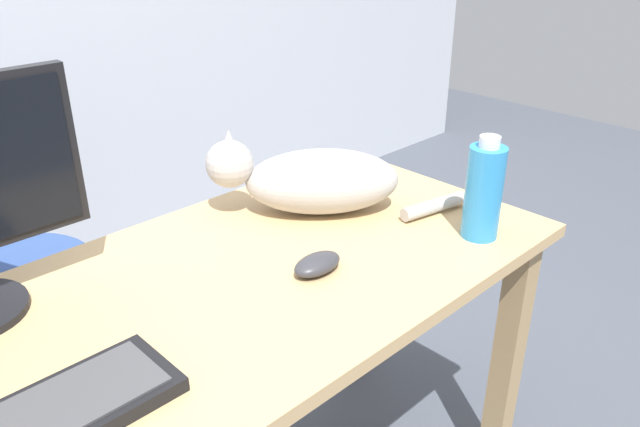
{
  "coord_description": "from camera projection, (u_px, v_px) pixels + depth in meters",
  "views": [
    {
      "loc": [
        -0.54,
        -0.87,
        1.42
      ],
      "look_at": [
        0.31,
        0.0,
        0.82
      ],
      "focal_mm": 35.6,
      "sensor_mm": 36.0,
      "label": 1
    }
  ],
  "objects": [
    {
      "name": "computer_mouse",
      "position": [
        317.0,
        264.0,
        1.25
      ],
      "size": [
        0.11,
        0.06,
        0.04
      ],
      "primitive_type": "ellipsoid",
      "color": "#333338",
      "rests_on": "desk"
    },
    {
      "name": "office_chair",
      "position": [
        2.0,
        321.0,
        1.7
      ],
      "size": [
        0.51,
        0.48,
        0.94
      ],
      "color": "black",
      "rests_on": "ground_plane"
    },
    {
      "name": "cat",
      "position": [
        313.0,
        179.0,
        1.48
      ],
      "size": [
        0.48,
        0.42,
        0.2
      ],
      "color": "#B2ADA8",
      "rests_on": "desk"
    },
    {
      "name": "water_bottle",
      "position": [
        484.0,
        191.0,
        1.35
      ],
      "size": [
        0.08,
        0.08,
        0.23
      ],
      "color": "#2D8CD1",
      "rests_on": "desk"
    },
    {
      "name": "desk",
      "position": [
        207.0,
        341.0,
        1.24
      ],
      "size": [
        1.52,
        0.69,
        0.76
      ],
      "color": "tan",
      "rests_on": "ground_plane"
    }
  ]
}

